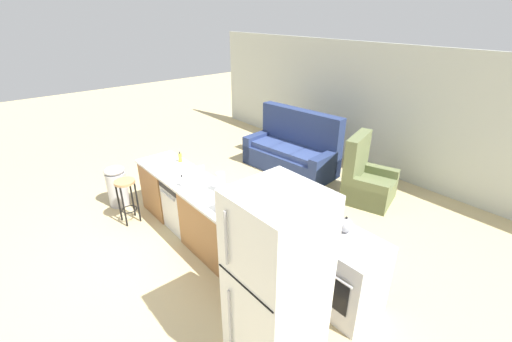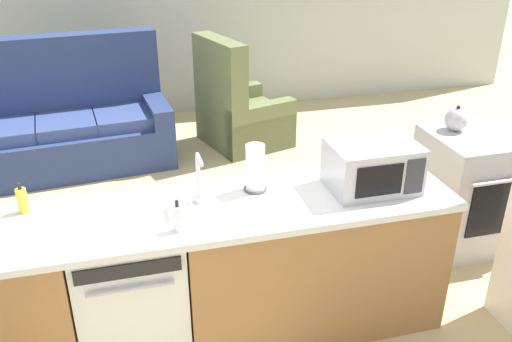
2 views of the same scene
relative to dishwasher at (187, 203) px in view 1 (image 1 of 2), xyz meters
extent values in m
plane|color=tan|center=(0.25, 0.00, -0.42)|extent=(24.00, 24.00, 0.00)
cube|color=beige|center=(0.55, 4.20, 0.88)|extent=(10.00, 0.06, 2.60)
cube|color=#9E6B3D|center=(-0.68, 0.00, 0.01)|extent=(0.75, 0.62, 0.86)
cube|color=#9E6B3D|center=(1.08, 0.00, 0.01)|extent=(1.55, 0.62, 0.86)
cube|color=silver|center=(0.40, 0.00, 0.46)|extent=(2.94, 0.66, 0.04)
cube|color=#3F2A18|center=(0.40, 0.00, -0.38)|extent=(2.86, 0.56, 0.08)
cube|color=silver|center=(0.00, 0.00, 0.00)|extent=(0.58, 0.58, 0.84)
cube|color=black|center=(0.00, -0.30, 0.36)|extent=(0.52, 0.01, 0.08)
cylinder|color=#B2B2B7|center=(0.00, -0.31, 0.26)|extent=(0.44, 0.02, 0.02)
cube|color=#B7B7BC|center=(2.60, 0.55, 0.00)|extent=(0.76, 0.64, 0.85)
cube|color=black|center=(2.60, 0.22, 0.05)|extent=(0.53, 0.01, 0.43)
cylinder|color=silver|center=(2.60, 0.20, 0.28)|extent=(0.61, 0.03, 0.03)
cube|color=#B7B7BC|center=(2.60, 0.55, 0.45)|extent=(0.76, 0.64, 0.05)
torus|color=black|center=(2.43, 0.42, 0.47)|extent=(0.16, 0.16, 0.01)
torus|color=black|center=(2.77, 0.42, 0.47)|extent=(0.16, 0.16, 0.01)
torus|color=black|center=(2.43, 0.68, 0.47)|extent=(0.16, 0.16, 0.01)
torus|color=black|center=(2.77, 0.68, 0.47)|extent=(0.16, 0.16, 0.01)
cube|color=silver|center=(2.60, -0.55, 0.53)|extent=(0.72, 0.70, 1.91)
cylinder|color=#B2B2B7|center=(2.40, -0.92, 1.12)|extent=(0.02, 0.02, 0.51)
cylinder|color=#B2B2B7|center=(2.40, -0.92, 0.17)|extent=(0.02, 0.02, 0.83)
cube|color=black|center=(2.60, -0.90, 0.76)|extent=(0.68, 0.01, 0.01)
cube|color=#B7B7BC|center=(1.42, 0.00, 0.62)|extent=(0.50, 0.36, 0.28)
cube|color=black|center=(1.38, -0.18, 0.62)|extent=(0.27, 0.01, 0.18)
cube|color=#2D2D33|center=(1.59, -0.18, 0.62)|extent=(0.11, 0.01, 0.21)
cylinder|color=silver|center=(0.42, 0.09, 0.49)|extent=(0.07, 0.07, 0.03)
cylinder|color=silver|center=(0.42, 0.09, 0.64)|extent=(0.02, 0.02, 0.26)
cylinder|color=silver|center=(0.42, 0.02, 0.77)|extent=(0.02, 0.14, 0.02)
cylinder|color=#4C4C51|center=(0.76, 0.15, 0.49)|extent=(0.14, 0.14, 0.01)
cylinder|color=white|center=(0.76, 0.15, 0.63)|extent=(0.11, 0.11, 0.27)
cylinder|color=silver|center=(0.27, -0.18, 0.55)|extent=(0.06, 0.06, 0.14)
cylinder|color=black|center=(0.27, -0.18, 0.64)|extent=(0.02, 0.02, 0.04)
cylinder|color=yellow|center=(-0.51, 0.22, 0.55)|extent=(0.06, 0.06, 0.14)
cylinder|color=black|center=(-0.51, 0.22, 0.64)|extent=(0.02, 0.02, 0.04)
sphere|color=#B2B2B7|center=(2.43, 0.68, 0.56)|extent=(0.17, 0.17, 0.17)
sphere|color=black|center=(2.43, 0.68, 0.66)|extent=(0.03, 0.03, 0.03)
cone|color=#B2B2B7|center=(2.51, 0.68, 0.58)|extent=(0.08, 0.04, 0.06)
cylinder|color=tan|center=(-0.75, -0.65, 0.30)|extent=(0.32, 0.32, 0.04)
cylinder|color=black|center=(-0.86, -0.77, -0.07)|extent=(0.03, 0.03, 0.70)
cylinder|color=black|center=(-0.64, -0.77, -0.07)|extent=(0.03, 0.03, 0.70)
cylinder|color=black|center=(-0.86, -0.54, -0.07)|extent=(0.03, 0.03, 0.70)
cylinder|color=black|center=(-0.64, -0.54, -0.07)|extent=(0.03, 0.03, 0.70)
torus|color=black|center=(-0.75, -0.65, -0.20)|extent=(0.25, 0.25, 0.02)
cylinder|color=#B7B7BC|center=(-1.40, -0.60, -0.11)|extent=(0.34, 0.34, 0.62)
ellipsoid|color=#B7B7BC|center=(-1.40, -0.60, 0.25)|extent=(0.35, 0.35, 0.14)
cube|color=navy|center=(-0.48, 2.78, -0.21)|extent=(2.08, 1.09, 0.42)
cube|color=navy|center=(-0.51, 3.10, 0.21)|extent=(2.01, 0.43, 1.27)
cube|color=navy|center=(-1.38, 2.69, -0.11)|extent=(0.29, 0.92, 0.62)
cube|color=navy|center=(0.41, 2.86, -0.11)|extent=(0.29, 0.92, 0.62)
cube|color=#35477D|center=(-1.02, 2.67, 0.06)|extent=(0.62, 0.68, 0.12)
cube|color=#35477D|center=(-0.48, 2.73, 0.06)|extent=(0.62, 0.68, 0.12)
cube|color=#35477D|center=(0.07, 2.78, 0.06)|extent=(0.62, 0.68, 0.12)
cube|color=#667047|center=(1.38, 2.94, -0.22)|extent=(1.01, 1.04, 0.40)
cube|color=#667047|center=(1.10, 2.85, 0.18)|extent=(0.44, 0.87, 1.20)
cube|color=#667047|center=(1.48, 2.61, -0.15)|extent=(0.81, 0.38, 0.55)
cube|color=#667047|center=(1.28, 3.27, -0.15)|extent=(0.81, 0.38, 0.55)
camera|label=1|loc=(4.23, -2.16, 2.75)|focal=24.00mm
camera|label=2|loc=(0.05, -2.56, 1.96)|focal=38.00mm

